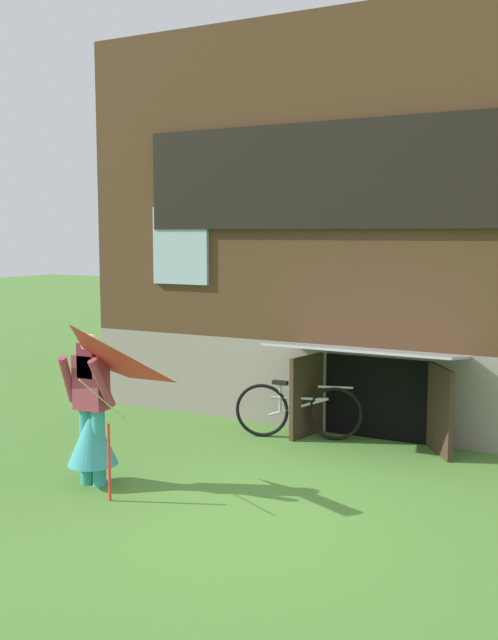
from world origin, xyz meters
The scene contains 5 objects.
ground_plane centered at (0.00, 0.00, 0.00)m, with size 60.00×60.00×0.00m, color #4C7F33.
log_house centered at (0.00, 5.42, 2.71)m, with size 8.16×5.97×5.41m.
person centered at (-1.76, -0.06, 0.67)m, with size 0.61×0.52×1.59m.
kite centered at (-1.51, -0.64, 1.31)m, with size 1.18×1.19×1.63m.
bicycle_silver centered at (-0.56, 2.52, 0.36)m, with size 1.57×0.51×0.74m.
Camera 1 is at (3.10, -5.87, 2.61)m, focal length 41.18 mm.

